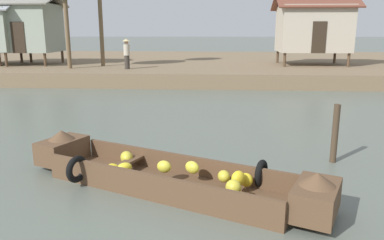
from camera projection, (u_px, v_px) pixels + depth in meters
ground_plane at (202, 128)px, 11.49m from camera, size 300.00×300.00×0.00m
riverbank_strip at (211, 64)px, 28.39m from camera, size 160.00×20.00×0.76m
banana_boat at (168, 175)px, 7.06m from camera, size 5.87×3.38×0.80m
stilt_house_mid_left at (30, 27)px, 23.54m from camera, size 3.92×3.53×4.27m
stilt_house_mid_right at (313, 28)px, 23.26m from camera, size 4.81×3.59×4.38m
vendor_person at (127, 52)px, 21.04m from camera, size 0.44×0.44×1.66m
mooring_post at (335, 134)px, 8.39m from camera, size 0.14×0.14×1.32m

